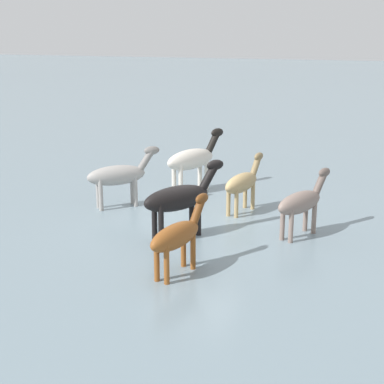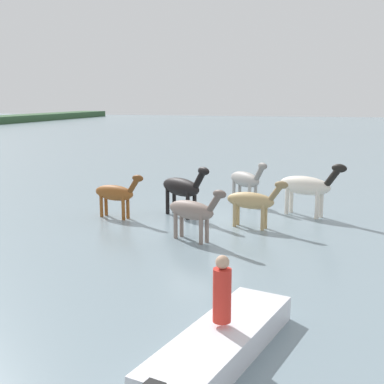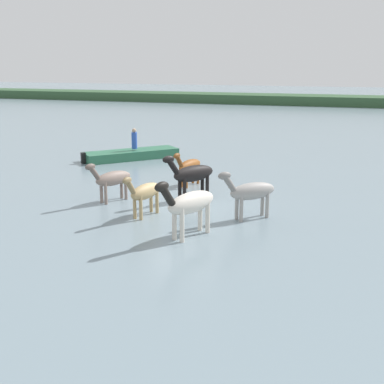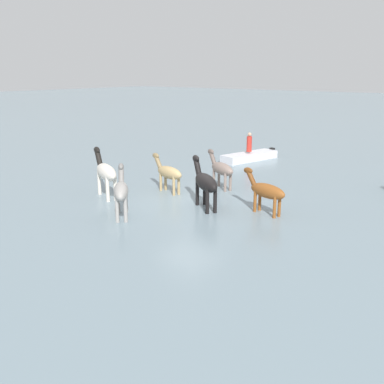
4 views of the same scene
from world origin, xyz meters
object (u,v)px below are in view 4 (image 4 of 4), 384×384
at_px(horse_lead, 266,191).
at_px(person_helmsman_aft, 249,143).
at_px(boat_dinghy_port, 250,158).
at_px(horse_mid_herd, 106,172).
at_px(horse_dun_straggler, 121,191).
at_px(horse_gray_outer, 205,182).
at_px(horse_chestnut_trailing, 221,169).
at_px(horse_dark_mare, 168,173).

distance_m(horse_lead, person_helmsman_aft, 10.53).
distance_m(horse_lead, boat_dinghy_port, 10.70).
bearing_deg(horse_lead, horse_mid_herd, 32.00).
distance_m(horse_mid_herd, horse_dun_straggler, 2.95).
bearing_deg(person_helmsman_aft, horse_mid_herd, -3.93).
bearing_deg(person_helmsman_aft, horse_gray_outer, 21.02).
bearing_deg(horse_gray_outer, horse_mid_herd, 50.60).
height_order(horse_gray_outer, person_helmsman_aft, horse_gray_outer).
bearing_deg(horse_chestnut_trailing, horse_gray_outer, 137.71).
xyz_separation_m(horse_gray_outer, horse_dun_straggler, (2.84, -1.88, -0.07)).
relative_size(horse_mid_herd, boat_dinghy_port, 0.61).
bearing_deg(horse_mid_herd, horse_dun_straggler, 174.08).
bearing_deg(horse_lead, horse_dun_straggler, 55.36).
distance_m(horse_dark_mare, boat_dinghy_port, 8.89).
distance_m(horse_chestnut_trailing, boat_dinghy_port, 7.19).
height_order(horse_mid_herd, boat_dinghy_port, horse_mid_herd).
bearing_deg(person_helmsman_aft, horse_lead, 34.45).
height_order(horse_lead, boat_dinghy_port, horse_lead).
distance_m(horse_gray_outer, horse_chestnut_trailing, 3.27).
bearing_deg(horse_mid_herd, horse_gray_outer, -138.74).
height_order(horse_gray_outer, horse_chestnut_trailing, horse_gray_outer).
bearing_deg(boat_dinghy_port, horse_mid_herd, 9.73).
bearing_deg(person_helmsman_aft, horse_chestnut_trailing, 20.10).
bearing_deg(horse_dun_straggler, horse_gray_outer, -78.98).
bearing_deg(horse_dark_mare, horse_gray_outer, 174.57).
xyz_separation_m(horse_lead, person_helmsman_aft, (-8.68, -5.95, 0.19)).
distance_m(horse_gray_outer, horse_lead, 2.45).
height_order(horse_dun_straggler, boat_dinghy_port, horse_dun_straggler).
bearing_deg(person_helmsman_aft, horse_dark_mare, 5.97).
bearing_deg(horse_lead, horse_gray_outer, 34.80).
bearing_deg(boat_dinghy_port, horse_lead, 47.53).
bearing_deg(horse_gray_outer, person_helmsman_aft, -35.46).
bearing_deg(horse_dark_mare, boat_dinghy_port, -70.99).
relative_size(horse_dark_mare, horse_chestnut_trailing, 1.01).
bearing_deg(horse_chestnut_trailing, person_helmsman_aft, -45.16).
relative_size(horse_chestnut_trailing, person_helmsman_aft, 1.82).
xyz_separation_m(horse_mid_herd, person_helmsman_aft, (-10.93, 0.75, -0.02)).
bearing_deg(horse_dun_straggler, horse_lead, -93.59).
relative_size(horse_gray_outer, horse_lead, 1.08).
distance_m(horse_chestnut_trailing, person_helmsman_aft, 6.99).
height_order(boat_dinghy_port, person_helmsman_aft, person_helmsman_aft).
distance_m(horse_dark_mare, horse_mid_herd, 2.83).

